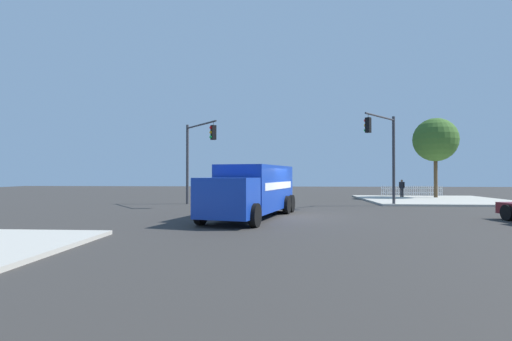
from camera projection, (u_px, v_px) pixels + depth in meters
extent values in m
plane|color=#33302D|center=(289.00, 216.00, 19.92)|extent=(100.00, 100.00, 0.00)
cube|color=#B2ADA0|center=(434.00, 200.00, 31.35)|extent=(11.40, 11.40, 0.14)
cube|color=#1438AD|center=(257.00, 187.00, 19.90)|extent=(3.85, 6.60, 2.30)
cube|color=#1438AD|center=(227.00, 198.00, 15.90)|extent=(2.79, 2.43, 1.70)
cube|color=black|center=(219.00, 191.00, 15.09)|extent=(1.97, 0.57, 0.88)
cube|color=#B2B2B7|center=(273.00, 208.00, 22.74)|extent=(2.28, 0.76, 0.21)
cube|color=white|center=(280.00, 186.00, 19.52)|extent=(1.29, 5.05, 0.36)
cube|color=white|center=(236.00, 185.00, 20.27)|extent=(1.29, 5.05, 0.36)
cylinder|color=black|center=(255.00, 215.00, 15.56)|extent=(0.52, 1.04, 1.00)
cylinder|color=black|center=(201.00, 213.00, 16.32)|extent=(0.52, 1.04, 1.00)
cylinder|color=black|center=(287.00, 205.00, 20.93)|extent=(0.52, 1.04, 1.00)
cylinder|color=black|center=(245.00, 204.00, 21.70)|extent=(0.52, 1.04, 1.00)
cylinder|color=black|center=(291.00, 204.00, 21.93)|extent=(0.52, 1.04, 1.00)
cylinder|color=black|center=(251.00, 203.00, 22.70)|extent=(0.52, 1.04, 1.00)
cylinder|color=#38383D|center=(394.00, 160.00, 26.40)|extent=(0.20, 0.20, 6.13)
cylinder|color=#38383D|center=(380.00, 117.00, 24.92)|extent=(2.73, 3.29, 0.12)
cylinder|color=#38383D|center=(368.00, 116.00, 23.66)|extent=(0.03, 0.03, 0.25)
cube|color=black|center=(368.00, 125.00, 23.65)|extent=(0.42, 0.42, 0.95)
sphere|color=red|center=(365.00, 120.00, 23.78)|extent=(0.20, 0.20, 0.20)
sphere|color=#EFA314|center=(365.00, 125.00, 23.78)|extent=(0.20, 0.20, 0.20)
sphere|color=#19CC4C|center=(365.00, 130.00, 23.77)|extent=(0.20, 0.20, 0.20)
cylinder|color=#38383D|center=(187.00, 164.00, 28.12)|extent=(0.20, 0.20, 5.91)
cylinder|color=#38383D|center=(201.00, 125.00, 26.23)|extent=(2.88, 3.74, 0.12)
cylinder|color=#38383D|center=(213.00, 123.00, 24.59)|extent=(0.03, 0.03, 0.25)
cube|color=black|center=(213.00, 133.00, 24.58)|extent=(0.42, 0.42, 0.95)
sphere|color=red|center=(211.00, 128.00, 24.49)|extent=(0.20, 0.20, 0.20)
sphere|color=#EFA314|center=(211.00, 132.00, 24.49)|extent=(0.20, 0.20, 0.20)
sphere|color=#19CC4C|center=(211.00, 137.00, 24.48)|extent=(0.20, 0.20, 0.20)
cylinder|color=black|center=(508.00, 213.00, 17.79)|extent=(0.33, 0.78, 0.76)
cylinder|color=black|center=(403.00, 193.00, 34.61)|extent=(0.14, 0.14, 0.79)
cylinder|color=black|center=(401.00, 193.00, 34.72)|extent=(0.14, 0.14, 0.79)
cube|color=black|center=(402.00, 185.00, 34.67)|extent=(0.40, 0.39, 0.59)
sphere|color=brown|center=(402.00, 181.00, 34.68)|extent=(0.21, 0.21, 0.21)
cylinder|color=black|center=(404.00, 185.00, 34.52)|extent=(0.09, 0.09, 0.53)
cylinder|color=black|center=(399.00, 185.00, 34.83)|extent=(0.09, 0.09, 0.53)
cube|color=silver|center=(442.00, 191.00, 36.60)|extent=(0.08, 0.04, 0.95)
cube|color=silver|center=(440.00, 191.00, 36.61)|extent=(0.08, 0.04, 0.95)
cube|color=silver|center=(438.00, 191.00, 36.63)|extent=(0.08, 0.04, 0.95)
cube|color=silver|center=(436.00, 191.00, 36.64)|extent=(0.08, 0.04, 0.95)
cube|color=silver|center=(434.00, 191.00, 36.65)|extent=(0.08, 0.04, 0.95)
cube|color=silver|center=(433.00, 191.00, 36.66)|extent=(0.08, 0.04, 0.95)
cube|color=silver|center=(431.00, 191.00, 36.67)|extent=(0.08, 0.04, 0.95)
cube|color=silver|center=(429.00, 191.00, 36.69)|extent=(0.08, 0.04, 0.95)
cube|color=silver|center=(427.00, 191.00, 36.70)|extent=(0.08, 0.04, 0.95)
cube|color=silver|center=(425.00, 191.00, 36.71)|extent=(0.08, 0.04, 0.95)
cube|color=silver|center=(423.00, 191.00, 36.72)|extent=(0.08, 0.04, 0.95)
cube|color=silver|center=(421.00, 191.00, 36.74)|extent=(0.08, 0.04, 0.95)
cube|color=silver|center=(419.00, 191.00, 36.75)|extent=(0.08, 0.04, 0.95)
cube|color=silver|center=(417.00, 191.00, 36.76)|extent=(0.08, 0.04, 0.95)
cube|color=silver|center=(415.00, 191.00, 36.77)|extent=(0.08, 0.04, 0.95)
cube|color=silver|center=(414.00, 191.00, 36.78)|extent=(0.08, 0.04, 0.95)
cube|color=silver|center=(412.00, 191.00, 36.80)|extent=(0.08, 0.04, 0.95)
cube|color=silver|center=(410.00, 191.00, 36.81)|extent=(0.08, 0.04, 0.95)
cube|color=silver|center=(408.00, 191.00, 36.82)|extent=(0.08, 0.04, 0.95)
cube|color=silver|center=(406.00, 191.00, 36.83)|extent=(0.08, 0.04, 0.95)
cube|color=silver|center=(404.00, 191.00, 36.84)|extent=(0.08, 0.04, 0.95)
cube|color=silver|center=(402.00, 191.00, 36.86)|extent=(0.08, 0.04, 0.95)
cube|color=silver|center=(400.00, 191.00, 36.87)|extent=(0.08, 0.04, 0.95)
cube|color=silver|center=(399.00, 191.00, 36.88)|extent=(0.08, 0.04, 0.95)
cube|color=silver|center=(397.00, 191.00, 36.89)|extent=(0.08, 0.04, 0.95)
cube|color=silver|center=(395.00, 191.00, 36.91)|extent=(0.08, 0.04, 0.95)
cube|color=silver|center=(393.00, 191.00, 36.92)|extent=(0.08, 0.04, 0.95)
cube|color=silver|center=(391.00, 191.00, 36.93)|extent=(0.08, 0.04, 0.95)
cube|color=silver|center=(389.00, 191.00, 36.94)|extent=(0.08, 0.04, 0.95)
cube|color=silver|center=(387.00, 191.00, 36.95)|extent=(0.08, 0.04, 0.95)
cube|color=silver|center=(385.00, 191.00, 36.97)|extent=(0.08, 0.04, 0.95)
cube|color=silver|center=(384.00, 191.00, 36.98)|extent=(0.08, 0.04, 0.95)
cube|color=silver|center=(382.00, 191.00, 36.99)|extent=(0.08, 0.04, 0.95)
cube|color=silver|center=(412.00, 188.00, 36.82)|extent=(5.86, 0.03, 0.07)
cube|color=silver|center=(412.00, 193.00, 36.81)|extent=(5.86, 0.03, 0.07)
cylinder|color=brown|center=(436.00, 177.00, 33.85)|extent=(0.32, 0.32, 3.73)
sphere|color=#386023|center=(435.00, 140.00, 33.89)|extent=(3.90, 3.90, 3.90)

